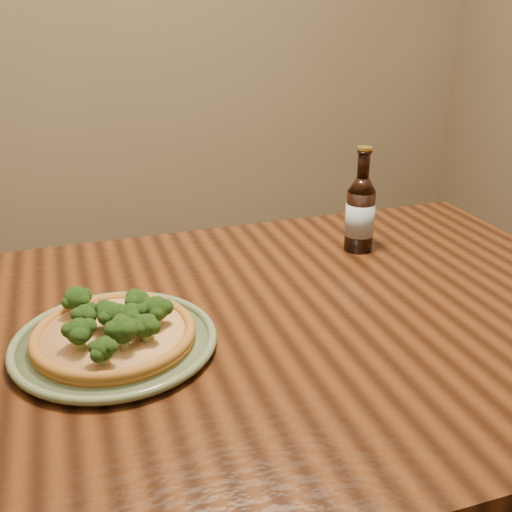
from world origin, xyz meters
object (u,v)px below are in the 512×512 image
object	(u,v)px
pizza	(114,331)
beer_bottle	(360,213)
plate	(115,342)
table	(190,380)

from	to	relation	value
pizza	beer_bottle	bearing A→B (deg)	23.68
plate	pizza	size ratio (longest dim) A/B	1.26
table	beer_bottle	bearing A→B (deg)	28.24
pizza	beer_bottle	xyz separation A→B (m)	(0.54, 0.24, 0.05)
plate	beer_bottle	bearing A→B (deg)	23.53
table	plate	xyz separation A→B (m)	(-0.12, -0.01, 0.10)
table	pizza	distance (m)	0.17
plate	table	bearing A→B (deg)	3.58
plate	pizza	xyz separation A→B (m)	(0.00, -0.00, 0.02)
plate	pizza	distance (m)	0.02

